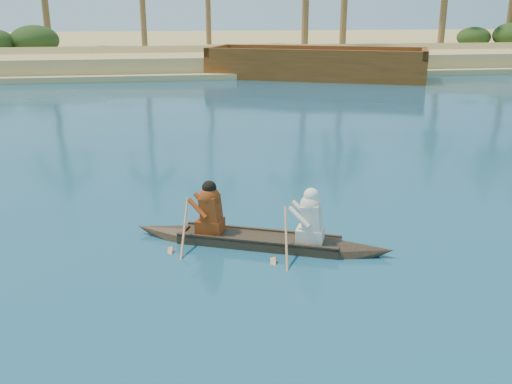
{
  "coord_description": "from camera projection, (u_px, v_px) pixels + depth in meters",
  "views": [
    {
      "loc": [
        -4.01,
        -13.6,
        4.14
      ],
      "look_at": [
        -2.15,
        -2.85,
        0.66
      ],
      "focal_mm": 40.0,
      "sensor_mm": 36.0,
      "label": 1
    }
  ],
  "objects": [
    {
      "name": "canoe",
      "position": [
        259.0,
        232.0,
        10.47
      ],
      "size": [
        4.72,
        2.56,
        1.34
      ],
      "rotation": [
        0.0,
        0.0,
        -0.42
      ],
      "color": "#392C1F",
      "rests_on": "ground"
    },
    {
      "name": "barge_mid",
      "position": [
        316.0,
        66.0,
        36.19
      ],
      "size": [
        14.15,
        9.7,
        2.25
      ],
      "rotation": [
        0.0,
        0.0,
        -0.43
      ],
      "color": "brown",
      "rests_on": "ground"
    },
    {
      "name": "sandy_embankment",
      "position": [
        194.0,
        47.0,
        58.53
      ],
      "size": [
        150.0,
        51.0,
        1.5
      ],
      "color": "tan",
      "rests_on": "ground"
    },
    {
      "name": "shrub_cluster",
      "position": [
        208.0,
        50.0,
        43.88
      ],
      "size": [
        100.0,
        6.0,
        2.4
      ],
      "primitive_type": null,
      "color": "black",
      "rests_on": "ground"
    },
    {
      "name": "ground",
      "position": [
        319.0,
        179.0,
        14.67
      ],
      "size": [
        160.0,
        160.0,
        0.0
      ],
      "primitive_type": "plane",
      "color": "navy",
      "rests_on": "ground"
    }
  ]
}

